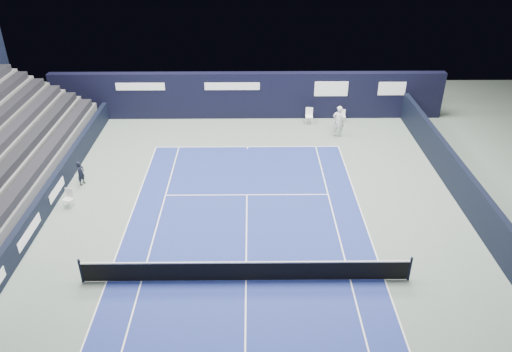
{
  "coord_description": "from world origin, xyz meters",
  "views": [
    {
      "loc": [
        0.24,
        -15.03,
        13.29
      ],
      "look_at": [
        0.46,
        6.05,
        1.3
      ],
      "focal_mm": 35.0,
      "sensor_mm": 36.0,
      "label": 1
    }
  ],
  "objects_px": {
    "folding_chair_back_a": "(309,115)",
    "folding_chair_back_b": "(343,115)",
    "tennis_player": "(338,121)",
    "line_judge_chair": "(68,197)",
    "tennis_net": "(246,271)"
  },
  "relations": [
    {
      "from": "folding_chair_back_b",
      "to": "line_judge_chair",
      "type": "height_order",
      "value": "line_judge_chair"
    },
    {
      "from": "folding_chair_back_a",
      "to": "folding_chair_back_b",
      "type": "height_order",
      "value": "folding_chair_back_a"
    },
    {
      "from": "tennis_net",
      "to": "tennis_player",
      "type": "distance_m",
      "value": 14.58
    },
    {
      "from": "folding_chair_back_a",
      "to": "tennis_player",
      "type": "height_order",
      "value": "tennis_player"
    },
    {
      "from": "folding_chair_back_a",
      "to": "line_judge_chair",
      "type": "xyz_separation_m",
      "value": [
        -12.66,
        -9.92,
        -0.08
      ]
    },
    {
      "from": "folding_chair_back_a",
      "to": "tennis_net",
      "type": "xyz_separation_m",
      "value": [
        -4.05,
        -15.4,
        -0.1
      ]
    },
    {
      "from": "tennis_net",
      "to": "tennis_player",
      "type": "bearing_deg",
      "value": 67.2
    },
    {
      "from": "folding_chair_back_a",
      "to": "folding_chair_back_b",
      "type": "bearing_deg",
      "value": 11.13
    },
    {
      "from": "line_judge_chair",
      "to": "tennis_player",
      "type": "relative_size",
      "value": 0.47
    },
    {
      "from": "line_judge_chair",
      "to": "tennis_net",
      "type": "bearing_deg",
      "value": -13.23
    },
    {
      "from": "line_judge_chair",
      "to": "tennis_net",
      "type": "height_order",
      "value": "tennis_net"
    },
    {
      "from": "folding_chair_back_a",
      "to": "tennis_net",
      "type": "relative_size",
      "value": 0.08
    },
    {
      "from": "folding_chair_back_a",
      "to": "line_judge_chair",
      "type": "distance_m",
      "value": 16.09
    },
    {
      "from": "folding_chair_back_a",
      "to": "tennis_player",
      "type": "distance_m",
      "value": 2.56
    },
    {
      "from": "folding_chair_back_b",
      "to": "tennis_player",
      "type": "height_order",
      "value": "tennis_player"
    }
  ]
}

